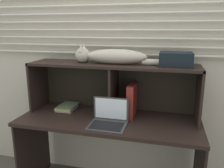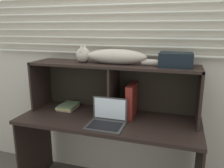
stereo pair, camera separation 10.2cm
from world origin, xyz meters
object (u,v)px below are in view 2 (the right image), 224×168
Objects in this scene: binder_upright at (132,100)px; storage_box at (176,60)px; cat at (112,56)px; book_stack at (68,106)px; laptop at (107,120)px.

binder_upright is 0.52m from storage_box.
book_stack is (-0.45, 0.00, -0.51)m from cat.
storage_box is (0.35, 0.00, 0.38)m from binder_upright.
book_stack is at bearing 179.72° from storage_box.
binder_upright is (0.15, 0.24, 0.11)m from laptop.
laptop is 0.54m from book_stack.
cat reaches higher than book_stack.
storage_box is at bearing -0.28° from book_stack.
laptop is 0.74m from storage_box.
binder_upright is 0.65m from book_stack.
book_stack is (-0.64, 0.00, -0.12)m from binder_upright.
laptop is 0.30m from binder_upright.
binder_upright is 1.12× the size of storage_box.
storage_box is at bearing -0.00° from cat.
cat is at bearing 180.00° from binder_upright.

